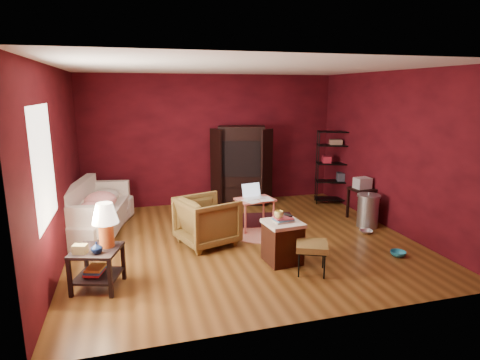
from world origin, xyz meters
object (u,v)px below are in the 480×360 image
Objects in this scene: side_table at (101,238)px; laptop_desk at (255,202)px; wire_shelving at (335,164)px; armchair at (207,218)px; sofa at (94,211)px; tv_armoire at (241,164)px; hamper at (283,241)px.

side_table is 1.35× the size of laptop_desk.
side_table is at bearing -130.60° from wire_shelving.
armchair is at bearing -133.00° from wire_shelving.
armchair reaches higher than laptop_desk.
sofa is at bearing 96.92° from side_table.
wire_shelving is at bearing -65.47° from sofa.
laptop_desk is (2.52, 1.59, -0.16)m from side_table.
tv_armoire is at bearing -46.82° from armchair.
tv_armoire reaches higher than hamper.
wire_shelving is at bearing 17.68° from laptop_desk.
laptop_desk reaches higher than hamper.
wire_shelving reaches higher than armchair.
laptop_desk is 1.74m from tv_armoire.
armchair is 3.63m from wire_shelving.
wire_shelving is at bearing -80.52° from armchair.
sofa is 3.25m from tv_armoire.
laptop_desk is at bearing 32.20° from side_table.
side_table is at bearing 106.41° from armchair.
sofa is 3.43m from hamper.
sofa is at bearing 142.92° from hamper.
side_table is 1.54× the size of hamper.
side_table is at bearing -113.60° from tv_armoire.
sofa reaches higher than hamper.
hamper is 1.51m from laptop_desk.
side_table is 4.28m from tv_armoire.
wire_shelving is (3.18, 1.68, 0.45)m from armchair.
armchair is 1.36m from hamper.
side_table is 2.50m from hamper.
sofa is 2.52× the size of laptop_desk.
armchair is 1.91m from side_table.
tv_armoire is (3.01, 1.12, 0.49)m from sofa.
tv_armoire is at bearing 72.28° from laptop_desk.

